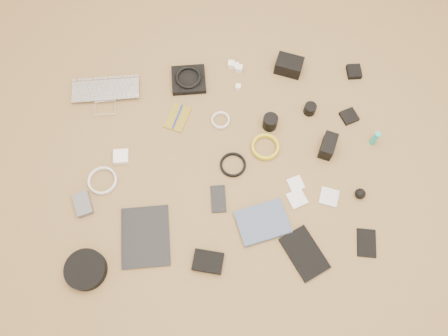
{
  "coord_description": "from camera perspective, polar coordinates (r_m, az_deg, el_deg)",
  "views": [
    {
      "loc": [
        -0.07,
        -0.77,
        1.89
      ],
      "look_at": [
        -0.01,
        -0.03,
        0.02
      ],
      "focal_mm": 35.0,
      "sensor_mm": 36.0,
      "label": 1
    }
  ],
  "objects": [
    {
      "name": "notebook_black_a",
      "position": [
        1.95,
        10.46,
        -10.89
      ],
      "size": [
        0.21,
        0.25,
        0.02
      ],
      "primitive_type": "cube",
      "rotation": [
        0.0,
        0.0,
        0.43
      ],
      "color": "black",
      "rests_on": "ground"
    },
    {
      "name": "charger_d",
      "position": [
        2.22,
        1.87,
        10.53
      ],
      "size": [
        0.03,
        0.03,
        0.02
      ],
      "primitive_type": "cube",
      "rotation": [
        0.0,
        0.0,
        -0.17
      ],
      "color": "white",
      "rests_on": "ground"
    },
    {
      "name": "notebook_black_b",
      "position": [
        2.02,
        18.1,
        -9.29
      ],
      "size": [
        0.1,
        0.14,
        0.01
      ],
      "primitive_type": "cube",
      "rotation": [
        0.0,
        0.0,
        -0.18
      ],
      "color": "black",
      "rests_on": "ground"
    },
    {
      "name": "filter_case_mid",
      "position": [
        2.0,
        9.5,
        -3.97
      ],
      "size": [
        0.1,
        0.1,
        0.01
      ],
      "primitive_type": "cube",
      "rotation": [
        0.0,
        0.0,
        0.33
      ],
      "color": "silver",
      "rests_on": "ground"
    },
    {
      "name": "air_blower",
      "position": [
        2.06,
        17.37,
        -3.22
      ],
      "size": [
        0.05,
        0.05,
        0.05
      ],
      "primitive_type": "sphere",
      "rotation": [
        0.0,
        0.0,
        0.11
      ],
      "color": "black",
      "rests_on": "ground"
    },
    {
      "name": "headphone_case",
      "position": [
        1.98,
        -17.61,
        -12.54
      ],
      "size": [
        0.18,
        0.18,
        0.05
      ],
      "primitive_type": "cylinder",
      "rotation": [
        0.0,
        0.0,
        -0.01
      ],
      "color": "black",
      "rests_on": "ground"
    },
    {
      "name": "charger_b",
      "position": [
        2.28,
        0.96,
        13.36
      ],
      "size": [
        0.04,
        0.04,
        0.03
      ],
      "primitive_type": "cube",
      "rotation": [
        0.0,
        0.0,
        -0.23
      ],
      "color": "white",
      "rests_on": "ground"
    },
    {
      "name": "charger_a",
      "position": [
        2.27,
        1.99,
        12.87
      ],
      "size": [
        0.04,
        0.04,
        0.03
      ],
      "primitive_type": "cube",
      "rotation": [
        0.0,
        0.0,
        -0.27
      ],
      "color": "white",
      "rests_on": "ground"
    },
    {
      "name": "headphone_pouch",
      "position": [
        2.24,
        -4.63,
        11.41
      ],
      "size": [
        0.17,
        0.16,
        0.03
      ],
      "primitive_type": "cube",
      "rotation": [
        0.0,
        0.0,
        -0.01
      ],
      "color": "black",
      "rests_on": "ground"
    },
    {
      "name": "dslr_camera",
      "position": [
        2.28,
        8.48,
        13.1
      ],
      "size": [
        0.16,
        0.14,
        0.08
      ],
      "primitive_type": "cube",
      "rotation": [
        0.0,
        0.0,
        -0.4
      ],
      "color": "black",
      "rests_on": "ground"
    },
    {
      "name": "card_reader",
      "position": [
        2.22,
        16.02,
        6.51
      ],
      "size": [
        0.09,
        0.09,
        0.02
      ],
      "primitive_type": "cube",
      "rotation": [
        0.0,
        0.0,
        0.32
      ],
      "color": "black",
      "rests_on": "ground"
    },
    {
      "name": "filter_case_right",
      "position": [
        2.04,
        13.56,
        -3.7
      ],
      "size": [
        0.1,
        0.1,
        0.01
      ],
      "primitive_type": "cube",
      "rotation": [
        0.0,
        0.0,
        -0.36
      ],
      "color": "silver",
      "rests_on": "ground"
    },
    {
      "name": "tablet",
      "position": [
        1.96,
        -10.22,
        -8.79
      ],
      "size": [
        0.21,
        0.27,
        0.01
      ],
      "primitive_type": "cube",
      "rotation": [
        0.0,
        0.0,
        0.0
      ],
      "color": "black",
      "rests_on": "ground"
    },
    {
      "name": "pen_blue",
      "position": [
        2.14,
        -6.1,
        6.7
      ],
      "size": [
        0.06,
        0.13,
        0.01
      ],
      "primitive_type": "cylinder",
      "rotation": [
        1.57,
        0.0,
        -0.4
      ],
      "color": "#13279D",
      "rests_on": "notebook_olive"
    },
    {
      "name": "cable_white_b",
      "position": [
        2.08,
        -15.55,
        -1.64
      ],
      "size": [
        0.16,
        0.16,
        0.01
      ],
      "primitive_type": "torus",
      "rotation": [
        0.0,
        0.0,
        -0.26
      ],
      "color": "silver",
      "rests_on": "ground"
    },
    {
      "name": "headphones",
      "position": [
        2.22,
        -4.67,
        11.74
      ],
      "size": [
        0.16,
        0.16,
        0.02
      ],
      "primitive_type": "torus",
      "rotation": [
        0.0,
        0.0,
        0.24
      ],
      "color": "black",
      "rests_on": "headphone_pouch"
    },
    {
      "name": "lens_pouch",
      "position": [
        2.36,
        16.61,
        11.97
      ],
      "size": [
        0.07,
        0.08,
        0.03
      ],
      "primitive_type": "cube",
      "rotation": [
        0.0,
        0.0,
        -0.02
      ],
      "color": "black",
      "rests_on": "ground"
    },
    {
      "name": "cable_white_a",
      "position": [
        2.13,
        -0.46,
        6.2
      ],
      "size": [
        0.1,
        0.1,
        0.01
      ],
      "primitive_type": "torus",
      "rotation": [
        0.0,
        0.0,
        0.13
      ],
      "color": "silver",
      "rests_on": "ground"
    },
    {
      "name": "cable_yellow",
      "position": [
        2.07,
        5.39,
        2.68
      ],
      "size": [
        0.14,
        0.14,
        0.02
      ],
      "primitive_type": "torus",
      "rotation": [
        0.0,
        0.0,
        0.03
      ],
      "color": "gold",
      "rests_on": "ground"
    },
    {
      "name": "lens_a",
      "position": [
        2.1,
        6.04,
        5.98
      ],
      "size": [
        0.09,
        0.09,
        0.08
      ],
      "primitive_type": "cylinder",
      "rotation": [
        0.0,
        0.0,
        0.42
      ],
      "color": "black",
      "rests_on": "ground"
    },
    {
      "name": "lens_cleaner",
      "position": [
        2.16,
        19.1,
        3.69
      ],
      "size": [
        0.04,
        0.04,
        0.09
      ],
      "primitive_type": "cylinder",
      "rotation": [
        0.0,
        0.0,
        0.39
      ],
      "color": "#1BB2A0",
      "rests_on": "ground"
    },
    {
      "name": "lens_b",
      "position": [
        2.18,
        11.16,
        7.58
      ],
      "size": [
        0.07,
        0.07,
        0.05
      ],
      "primitive_type": "cylinder",
      "rotation": [
        0.0,
        0.0,
        0.23
      ],
      "color": "black",
      "rests_on": "ground"
    },
    {
      "name": "flash",
      "position": [
        2.09,
        13.42,
        2.83
      ],
      "size": [
        0.1,
        0.13,
        0.08
      ],
      "primitive_type": "cube",
      "rotation": [
        0.0,
        0.0,
        -0.44
      ],
      "color": "black",
      "rests_on": "ground"
    },
    {
      "name": "drive_case",
      "position": [
        1.9,
        -2.1,
        -12.12
      ],
      "size": [
        0.15,
        0.12,
        0.03
      ],
      "primitive_type": "cube",
      "rotation": [
        0.0,
        0.0,
        -0.25
      ],
      "color": "black",
      "rests_on": "ground"
    },
    {
      "name": "notebook_olive",
      "position": [
        2.15,
        -6.08,
        6.6
      ],
      "size": [
        0.14,
        0.17,
        0.01
      ],
      "primitive_type": "cube",
      "rotation": [
        0.0,
        0.0,
        -0.43
      ],
      "color": "olive",
      "rests_on": "ground"
    },
    {
      "name": "phone",
      "position": [
        1.98,
        -0.75,
        -4.05
      ],
      "size": [
        0.07,
        0.13,
        0.01
      ],
      "primitive_type": "cube",
      "rotation": [
        0.0,
        0.0,
        -0.02
      ],
      "color": "black",
      "rests_on": "ground"
    },
    {
      "name": "battery_charger",
      "position": [
        2.06,
        -17.94,
        -4.52
      ],
      "size": [
        0.1,
        0.12,
        0.03
      ],
      "primitive_type": "cube",
      "rotation": [
        0.0,
        0.0,
        0.27
      ],
      "color": "#56575B",
      "rests_on": "ground"
    },
    {
      "name": "paperback",
      "position": [
        1.93,
        5.89,
        -9.34
      ],
      "size": [
        0.25,
        0.21,
        0.02
      ],
      "primitive_type": "imported",
      "rotation": [
        0.0,
        0.0,
        1.78
      ],
      "color": "#40506D",
      "rests_on": "ground"
    },
    {
      "name": "filter_case_left",
      "position": [
        2.03,
        9.35,
        -2.05
      ],
      "size": [
        0.08,
        0.08,
        0.01
      ],
      "primitive_type": "cube",
      "rotation": [
        0.0,
        0.0,
        0.28
      ],
      "color": "silver",
      "rests_on": "ground"
    },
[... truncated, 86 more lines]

